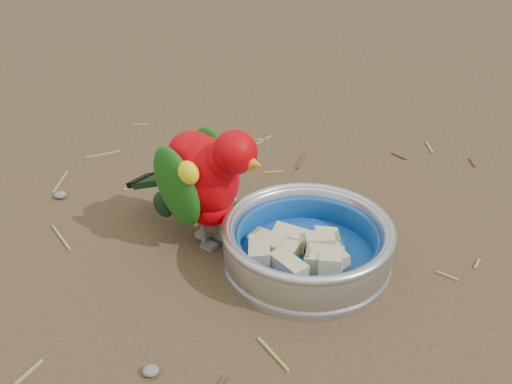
# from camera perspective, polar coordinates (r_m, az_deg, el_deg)

# --- Properties ---
(ground) EXTENTS (60.00, 60.00, 0.00)m
(ground) POSITION_cam_1_polar(r_m,az_deg,el_deg) (0.73, -4.08, -7.78)
(ground) COLOR #473522
(food_bowl) EXTENTS (0.21, 0.21, 0.02)m
(food_bowl) POSITION_cam_1_polar(r_m,az_deg,el_deg) (0.73, 5.07, -6.75)
(food_bowl) COLOR #B2B2BA
(food_bowl) RESTS_ON ground
(bowl_wall) EXTENTS (0.21, 0.21, 0.04)m
(bowl_wall) POSITION_cam_1_polar(r_m,az_deg,el_deg) (0.71, 5.17, -4.84)
(bowl_wall) COLOR #B2B2BA
(bowl_wall) RESTS_ON food_bowl
(fruit_wedges) EXTENTS (0.13, 0.13, 0.03)m
(fruit_wedges) POSITION_cam_1_polar(r_m,az_deg,el_deg) (0.72, 5.15, -5.29)
(fruit_wedges) COLOR tan
(fruit_wedges) RESTS_ON food_bowl
(lory_parrot) EXTENTS (0.23, 0.20, 0.17)m
(lory_parrot) POSITION_cam_1_polar(r_m,az_deg,el_deg) (0.73, -5.09, 0.59)
(lory_parrot) COLOR #B50006
(lory_parrot) RESTS_ON ground
(ground_debris) EXTENTS (0.90, 0.80, 0.01)m
(ground_debris) POSITION_cam_1_polar(r_m,az_deg,el_deg) (0.76, -4.66, -5.50)
(ground_debris) COLOR olive
(ground_debris) RESTS_ON ground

